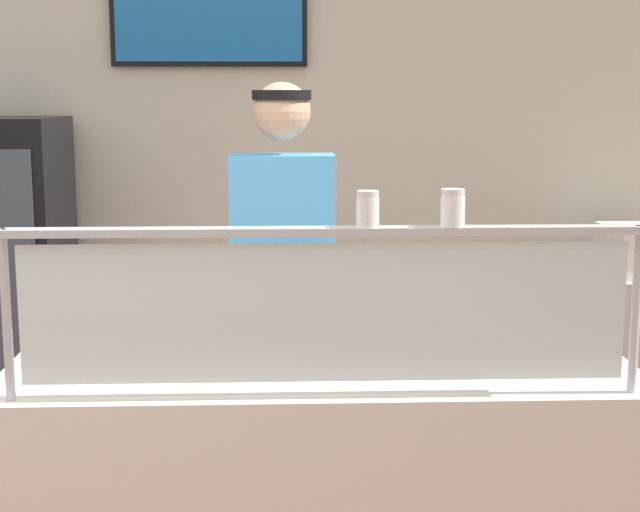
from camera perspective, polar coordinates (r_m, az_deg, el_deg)
name	(u,v)px	position (r m, az deg, el deg)	size (l,w,h in m)	color
shop_rear_unit	(301,164)	(4.94, -1.16, 5.56)	(6.20, 0.13, 2.70)	beige
sneeze_guard	(325,290)	(2.39, 0.32, -2.06)	(1.62, 0.06, 0.44)	#B2B5BC
pizza_tray	(320,346)	(2.88, -0.03, -5.40)	(0.50, 0.50, 0.04)	#9EA0A8
pizza_server	(330,340)	(2.85, 0.61, -5.07)	(0.07, 0.28, 0.01)	#ADAFB7
parmesan_shaker	(368,211)	(2.37, 2.87, 2.70)	(0.06, 0.06, 0.09)	white
pepper_flake_shaker	(453,210)	(2.40, 7.96, 2.74)	(0.06, 0.06, 0.09)	white
worker_figure	(284,288)	(3.53, -2.17, -1.94)	(0.41, 0.50, 1.76)	#23232D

